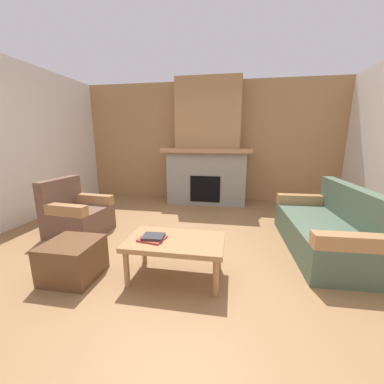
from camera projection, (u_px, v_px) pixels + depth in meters
name	position (u px, v px, depth m)	size (l,w,h in m)	color
ground	(184.00, 254.00, 3.01)	(9.00, 9.00, 0.00)	olive
wall_back_wood_panel	(209.00, 142.00, 5.59)	(6.00, 0.12, 2.70)	#A87A4C
fireplace	(208.00, 151.00, 5.27)	(1.90, 0.82, 2.70)	gray
couch	(327.00, 229.00, 3.08)	(0.89, 1.82, 0.85)	#4C604C
armchair	(77.00, 215.00, 3.63)	(0.82, 0.82, 0.85)	brown
coffee_table	(175.00, 244.00, 2.45)	(1.00, 0.60, 0.43)	#A87A4C
ottoman	(73.00, 260.00, 2.49)	(0.52, 0.52, 0.40)	brown
book_stack_near_edge	(153.00, 238.00, 2.43)	(0.29, 0.26, 0.04)	#B23833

